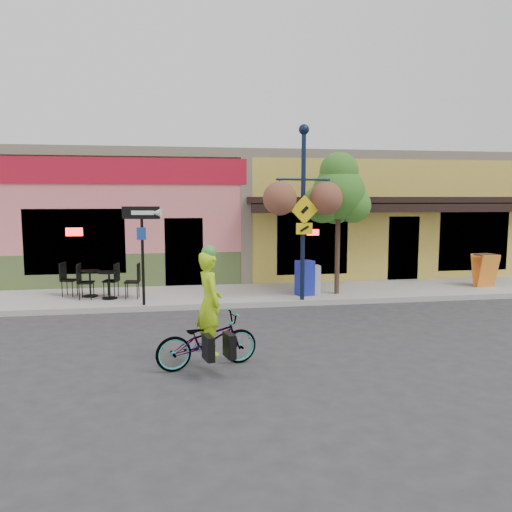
{
  "coord_description": "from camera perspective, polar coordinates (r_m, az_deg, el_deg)",
  "views": [
    {
      "loc": [
        -3.28,
        -12.45,
        2.96
      ],
      "look_at": [
        -1.17,
        0.5,
        1.4
      ],
      "focal_mm": 35.0,
      "sensor_mm": 36.0,
      "label": 1
    }
  ],
  "objects": [
    {
      "name": "cafe_set_right",
      "position": [
        14.36,
        -16.44,
        -2.76
      ],
      "size": [
        1.72,
        0.96,
        1.0
      ],
      "primitive_type": null,
      "rotation": [
        0.0,
        0.0,
        -0.08
      ],
      "color": "black",
      "rests_on": "sidewalk"
    },
    {
      "name": "ground",
      "position": [
        13.21,
        5.38,
        -6.2
      ],
      "size": [
        90.0,
        90.0,
        0.0
      ],
      "primitive_type": "plane",
      "color": "#2D2D30",
      "rests_on": "ground"
    },
    {
      "name": "bicycle",
      "position": [
        8.83,
        -5.61,
        -9.58
      ],
      "size": [
        1.91,
        1.04,
        0.95
      ],
      "primitive_type": "imported",
      "rotation": [
        0.0,
        0.0,
        1.81
      ],
      "color": "maroon",
      "rests_on": "ground"
    },
    {
      "name": "newspaper_box_blue",
      "position": [
        14.36,
        5.59,
        -2.51
      ],
      "size": [
        0.54,
        0.5,
        1.0
      ],
      "primitive_type": null,
      "rotation": [
        0.0,
        0.0,
        0.26
      ],
      "color": "#1B26A3",
      "rests_on": "sidewalk"
    },
    {
      "name": "curb",
      "position": [
        13.71,
        4.8,
        -5.39
      ],
      "size": [
        24.0,
        0.12,
        0.15
      ],
      "primitive_type": "cube",
      "color": "#A8A59E",
      "rests_on": "ground"
    },
    {
      "name": "newspaper_box_grey",
      "position": [
        14.73,
        6.51,
        -2.64
      ],
      "size": [
        0.39,
        0.35,
        0.82
      ],
      "primitive_type": null,
      "rotation": [
        0.0,
        0.0,
        0.01
      ],
      "color": "#B8B8B8",
      "rests_on": "sidewalk"
    },
    {
      "name": "lamp_post",
      "position": [
        13.55,
        5.4,
        4.87
      ],
      "size": [
        1.54,
        0.7,
        4.73
      ],
      "primitive_type": null,
      "rotation": [
        0.0,
        0.0,
        0.06
      ],
      "color": "#0F1A32",
      "rests_on": "sidewalk"
    },
    {
      "name": "one_way_sign",
      "position": [
        13.21,
        -12.82,
        -0.02
      ],
      "size": [
        1.01,
        0.43,
        2.57
      ],
      "primitive_type": null,
      "rotation": [
        0.0,
        0.0,
        -0.23
      ],
      "color": "black",
      "rests_on": "sidewalk"
    },
    {
      "name": "cyclist_rider",
      "position": [
        8.73,
        -5.31,
        -6.94
      ],
      "size": [
        0.57,
        0.73,
        1.79
      ],
      "primitive_type": "imported",
      "rotation": [
        0.0,
        0.0,
        1.81
      ],
      "color": "#ADE017",
      "rests_on": "ground"
    },
    {
      "name": "building",
      "position": [
        20.23,
        0.06,
        4.77
      ],
      "size": [
        18.2,
        8.2,
        4.5
      ],
      "primitive_type": null,
      "color": "#E27074",
      "rests_on": "ground"
    },
    {
      "name": "cafe_set_left",
      "position": [
        14.86,
        -18.44,
        -2.57
      ],
      "size": [
        1.77,
        1.19,
        0.97
      ],
      "primitive_type": null,
      "rotation": [
        0.0,
        0.0,
        -0.25
      ],
      "color": "black",
      "rests_on": "sidewalk"
    },
    {
      "name": "sidewalk",
      "position": [
        15.09,
        3.46,
        -4.25
      ],
      "size": [
        24.0,
        3.0,
        0.15
      ],
      "primitive_type": "cube",
      "color": "#9E9B93",
      "rests_on": "ground"
    },
    {
      "name": "sandwich_board",
      "position": [
        17.1,
        25.06,
        -1.56
      ],
      "size": [
        0.65,
        0.5,
        1.04
      ],
      "primitive_type": null,
      "rotation": [
        0.0,
        0.0,
        0.07
      ],
      "color": "orange",
      "rests_on": "sidewalk"
    },
    {
      "name": "street_tree",
      "position": [
        14.57,
        9.35,
        3.75
      ],
      "size": [
        1.88,
        1.88,
        4.13
      ],
      "primitive_type": null,
      "rotation": [
        0.0,
        0.0,
        0.19
      ],
      "color": "#3D7A26",
      "rests_on": "sidewalk"
    }
  ]
}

